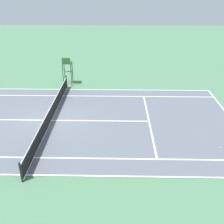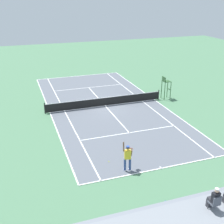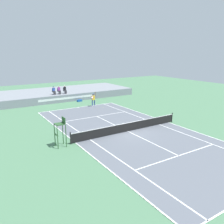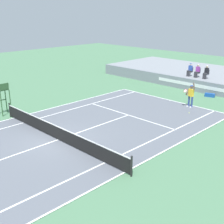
{
  "view_description": "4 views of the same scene",
  "coord_description": "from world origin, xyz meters",
  "px_view_note": "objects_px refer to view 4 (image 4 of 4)",
  "views": [
    {
      "loc": [
        15.52,
        4.32,
        8.4
      ],
      "look_at": [
        0.66,
        4.0,
        1.0
      ],
      "focal_mm": 43.28,
      "sensor_mm": 36.0,
      "label": 1
    },
    {
      "loc": [
        8.35,
        26.2,
        10.68
      ],
      "look_at": [
        0.66,
        4.0,
        1.0
      ],
      "focal_mm": 47.18,
      "sensor_mm": 36.0,
      "label": 2
    },
    {
      "loc": [
        -12.6,
        -17.14,
        7.51
      ],
      "look_at": [
        0.66,
        4.0,
        1.0
      ],
      "focal_mm": 37.01,
      "sensor_mm": 36.0,
      "label": 3
    },
    {
      "loc": [
        14.15,
        -9.52,
        7.49
      ],
      "look_at": [
        0.66,
        4.0,
        1.0
      ],
      "focal_mm": 48.3,
      "sensor_mm": 36.0,
      "label": 4
    }
  ],
  "objects_px": {
    "spectator_seated_1": "(197,71)",
    "tennis_player": "(191,95)",
    "equipment_bag": "(210,95)",
    "spectator_seated_0": "(190,70)",
    "tennis_ball": "(189,113)",
    "umpire_chair": "(3,95)",
    "spectator_seated_2": "(206,72)"
  },
  "relations": [
    {
      "from": "umpire_chair",
      "to": "equipment_bag",
      "type": "relative_size",
      "value": 2.56
    },
    {
      "from": "spectator_seated_1",
      "to": "tennis_ball",
      "type": "distance_m",
      "value": 8.33
    },
    {
      "from": "spectator_seated_1",
      "to": "tennis_player",
      "type": "xyz_separation_m",
      "value": [
        2.88,
        -5.9,
        -0.76
      ]
    },
    {
      "from": "spectator_seated_2",
      "to": "umpire_chair",
      "type": "xyz_separation_m",
      "value": [
        -6.98,
        -17.31,
        -0.2
      ]
    },
    {
      "from": "spectator_seated_2",
      "to": "equipment_bag",
      "type": "distance_m",
      "value": 2.93
    },
    {
      "from": "spectator_seated_1",
      "to": "equipment_bag",
      "type": "bearing_deg",
      "value": -37.1
    },
    {
      "from": "spectator_seated_0",
      "to": "tennis_ball",
      "type": "relative_size",
      "value": 18.6
    },
    {
      "from": "spectator_seated_2",
      "to": "equipment_bag",
      "type": "xyz_separation_m",
      "value": [
        1.56,
        -1.9,
        -1.59
      ]
    },
    {
      "from": "spectator_seated_0",
      "to": "tennis_ball",
      "type": "height_order",
      "value": "spectator_seated_0"
    },
    {
      "from": "tennis_ball",
      "to": "spectator_seated_1",
      "type": "bearing_deg",
      "value": 116.76
    },
    {
      "from": "spectator_seated_1",
      "to": "equipment_bag",
      "type": "xyz_separation_m",
      "value": [
        2.52,
        -1.9,
        -1.59
      ]
    },
    {
      "from": "tennis_player",
      "to": "equipment_bag",
      "type": "height_order",
      "value": "tennis_player"
    },
    {
      "from": "tennis_player",
      "to": "spectator_seated_0",
      "type": "bearing_deg",
      "value": 122.18
    },
    {
      "from": "tennis_ball",
      "to": "equipment_bag",
      "type": "relative_size",
      "value": 0.07
    },
    {
      "from": "spectator_seated_0",
      "to": "spectator_seated_1",
      "type": "distance_m",
      "value": 0.83
    },
    {
      "from": "tennis_ball",
      "to": "umpire_chair",
      "type": "distance_m",
      "value": 14.04
    },
    {
      "from": "umpire_chair",
      "to": "tennis_ball",
      "type": "bearing_deg",
      "value": 45.96
    },
    {
      "from": "spectator_seated_1",
      "to": "tennis_ball",
      "type": "relative_size",
      "value": 18.6
    },
    {
      "from": "spectator_seated_1",
      "to": "spectator_seated_2",
      "type": "height_order",
      "value": "same"
    },
    {
      "from": "spectator_seated_1",
      "to": "tennis_player",
      "type": "distance_m",
      "value": 6.61
    },
    {
      "from": "spectator_seated_2",
      "to": "equipment_bag",
      "type": "height_order",
      "value": "spectator_seated_2"
    },
    {
      "from": "spectator_seated_1",
      "to": "tennis_player",
      "type": "relative_size",
      "value": 0.61
    },
    {
      "from": "umpire_chair",
      "to": "equipment_bag",
      "type": "distance_m",
      "value": 17.67
    },
    {
      "from": "spectator_seated_2",
      "to": "spectator_seated_0",
      "type": "bearing_deg",
      "value": 180.0
    },
    {
      "from": "tennis_player",
      "to": "tennis_ball",
      "type": "bearing_deg",
      "value": -60.26
    },
    {
      "from": "equipment_bag",
      "to": "spectator_seated_1",
      "type": "bearing_deg",
      "value": 142.9
    },
    {
      "from": "tennis_player",
      "to": "equipment_bag",
      "type": "distance_m",
      "value": 4.1
    },
    {
      "from": "spectator_seated_0",
      "to": "tennis_ball",
      "type": "xyz_separation_m",
      "value": [
        4.5,
        -7.27,
        -1.72
      ]
    },
    {
      "from": "tennis_ball",
      "to": "tennis_player",
      "type": "bearing_deg",
      "value": 119.74
    },
    {
      "from": "spectator_seated_1",
      "to": "spectator_seated_0",
      "type": "bearing_deg",
      "value": 180.0
    },
    {
      "from": "spectator_seated_1",
      "to": "umpire_chair",
      "type": "xyz_separation_m",
      "value": [
        -6.03,
        -17.31,
        -0.2
      ]
    },
    {
      "from": "spectator_seated_2",
      "to": "spectator_seated_1",
      "type": "bearing_deg",
      "value": 180.0
    }
  ]
}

